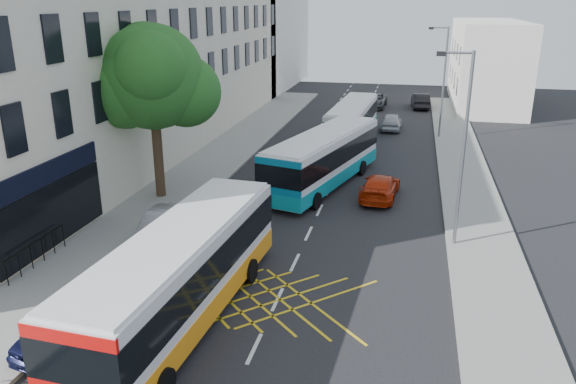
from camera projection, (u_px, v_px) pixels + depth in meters
The scene contains 18 objects.
pavement_left at pixel (161, 197), 29.73m from camera, with size 5.00×70.00×0.15m, color gray.
pavement_right at pixel (476, 221), 26.45m from camera, with size 3.00×70.00×0.15m, color gray.
terrace_main at pixel (138, 50), 37.43m from camera, with size 8.30×45.00×13.50m.
terrace_far at pixel (259, 43), 66.15m from camera, with size 8.00×20.00×10.00m, color silver.
building_right at pixel (487, 63), 54.90m from camera, with size 6.00×18.00×8.00m, color silver.
street_tree at pixel (152, 78), 27.67m from camera, with size 6.30×5.70×8.80m.
lamp_near at pixel (462, 141), 22.47m from camera, with size 1.45×0.15×8.00m.
lamp_far at pixel (443, 77), 40.92m from camera, with size 1.45×0.15×8.00m.
railings at pixel (19, 263), 20.81m from camera, with size 0.08×5.60×1.14m, color black, non-canonical shape.
bus_near at pixel (181, 274), 17.97m from camera, with size 3.29×11.28×3.13m.
bus_mid at pixel (323, 158), 31.18m from camera, with size 5.20×11.04×3.02m.
bus_far at pixel (352, 121), 41.15m from camera, with size 2.94×10.21×2.83m.
parked_car_blue at pixel (71, 319), 17.18m from camera, with size 1.67×4.15×1.41m, color #0D1034.
parked_car_silver at pixel (166, 230), 23.58m from camera, with size 1.68×4.82×1.59m, color #95969C.
red_hatchback at pixel (380, 187), 29.56m from camera, with size 1.77×4.35×1.26m, color #B72707.
distant_car_grey at pixel (374, 101), 54.16m from camera, with size 2.18×4.73×1.31m, color #404448.
distant_car_silver at pixel (392, 121), 45.08m from camera, with size 1.57×3.89×1.33m, color #B3B4BB.
distant_car_dark at pixel (420, 101), 53.89m from camera, with size 1.50×4.30×1.42m, color black.
Camera 1 is at (4.13, -10.90, 10.02)m, focal length 35.00 mm.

